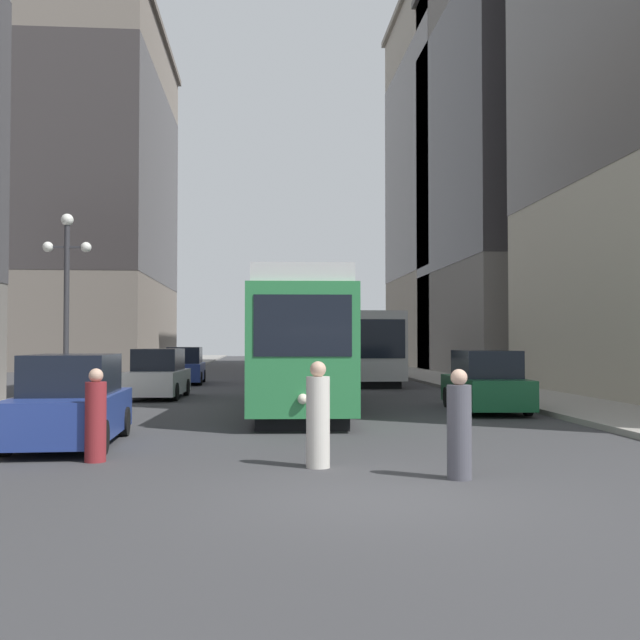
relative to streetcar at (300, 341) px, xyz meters
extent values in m
plane|color=#38383A|center=(0.20, -13.71, -2.10)|extent=(200.00, 200.00, 0.00)
cube|color=gray|center=(-8.08, 26.29, -2.03)|extent=(3.49, 120.00, 0.15)
cube|color=gray|center=(8.49, 26.29, -2.03)|extent=(3.49, 120.00, 0.15)
cube|color=black|center=(0.00, 0.01, -1.93)|extent=(2.75, 12.69, 0.35)
cube|color=#2D8447|center=(0.00, 0.01, -0.20)|extent=(3.19, 13.80, 3.10)
cube|color=black|center=(0.00, 0.01, 0.50)|extent=(3.20, 13.25, 1.08)
cube|color=silver|center=(0.00, 0.01, 1.57)|extent=(2.97, 13.52, 0.44)
cube|color=black|center=(-0.29, -6.81, 0.34)|extent=(2.21, 0.18, 1.40)
sphere|color=#F2EACC|center=(-0.30, -6.88, -1.30)|extent=(0.24, 0.24, 0.24)
cube|color=black|center=(3.75, 14.49, -1.93)|extent=(2.39, 10.86, 0.35)
cube|color=#B7B7BA|center=(3.75, 14.49, -0.20)|extent=(2.80, 11.81, 3.10)
cube|color=black|center=(3.75, 14.49, 0.34)|extent=(2.82, 11.34, 1.30)
cube|color=black|center=(3.86, 8.63, 0.11)|extent=(2.31, 0.13, 1.71)
cylinder|color=black|center=(-5.95, 3.11, -1.78)|extent=(0.21, 0.65, 0.64)
cylinder|color=black|center=(-5.83, 5.78, -1.78)|extent=(0.21, 0.65, 0.64)
cylinder|color=black|center=(-4.25, 3.04, -1.78)|extent=(0.21, 0.65, 0.64)
cylinder|color=black|center=(-4.12, 5.71, -1.78)|extent=(0.21, 0.65, 0.64)
cube|color=silver|center=(-5.04, 4.41, -1.50)|extent=(1.99, 4.39, 0.84)
cube|color=black|center=(-5.03, 4.52, -0.68)|extent=(1.69, 2.44, 0.80)
cylinder|color=black|center=(-5.85, -9.56, -1.78)|extent=(0.20, 0.65, 0.64)
cylinder|color=black|center=(-5.94, -6.83, -1.78)|extent=(0.20, 0.65, 0.64)
cylinder|color=black|center=(-4.14, -9.50, -1.78)|extent=(0.20, 0.65, 0.64)
cylinder|color=black|center=(-4.23, -6.77, -1.78)|extent=(0.20, 0.65, 0.64)
cube|color=navy|center=(-5.04, -8.16, -1.50)|extent=(1.94, 4.46, 0.84)
cube|color=black|center=(-5.04, -8.05, -0.68)|extent=(1.66, 2.47, 0.80)
cylinder|color=black|center=(6.38, -0.25, -1.78)|extent=(0.21, 0.65, 0.64)
cylinder|color=black|center=(6.22, -3.11, -1.78)|extent=(0.21, 0.65, 0.64)
cylinder|color=black|center=(4.67, -0.16, -1.78)|extent=(0.21, 0.65, 0.64)
cylinder|color=black|center=(4.51, -3.02, -1.78)|extent=(0.21, 0.65, 0.64)
cube|color=#14512D|center=(5.44, -1.64, -1.50)|extent=(2.05, 4.71, 0.84)
cube|color=black|center=(5.44, -1.75, -0.68)|extent=(1.72, 2.62, 0.80)
cylinder|color=black|center=(-5.86, 12.46, -1.78)|extent=(0.19, 0.64, 0.64)
cylinder|color=black|center=(-5.92, 15.30, -1.78)|extent=(0.19, 0.64, 0.64)
cylinder|color=black|center=(-4.15, 12.50, -1.78)|extent=(0.19, 0.64, 0.64)
cylinder|color=black|center=(-4.21, 15.34, -1.78)|extent=(0.19, 0.64, 0.64)
cube|color=navy|center=(-5.04, 13.90, -1.50)|extent=(1.90, 4.63, 0.84)
cube|color=black|center=(-5.04, 14.01, -0.68)|extent=(1.64, 2.56, 0.80)
cylinder|color=beige|center=(-0.28, -11.22, -1.35)|extent=(0.39, 0.39, 1.50)
sphere|color=tan|center=(-0.28, -11.22, -0.48)|extent=(0.27, 0.27, 0.27)
cylinder|color=#4C4C56|center=(1.77, -12.42, -1.39)|extent=(0.37, 0.37, 1.42)
sphere|color=tan|center=(1.77, -12.42, -0.56)|extent=(0.25, 0.25, 0.25)
cylinder|color=maroon|center=(-4.08, -10.34, -1.41)|extent=(0.36, 0.36, 1.38)
sphere|color=tan|center=(-4.08, -10.34, -0.61)|extent=(0.25, 0.25, 0.25)
cylinder|color=#333338|center=(-6.94, -1.17, 0.73)|extent=(0.16, 0.16, 5.36)
sphere|color=white|center=(-6.94, -1.17, 3.57)|extent=(0.36, 0.36, 0.36)
sphere|color=white|center=(-7.49, -1.17, 2.76)|extent=(0.31, 0.31, 0.31)
sphere|color=white|center=(-6.39, -1.17, 2.76)|extent=(0.31, 0.31, 0.31)
cube|color=#333338|center=(-6.94, -1.17, 2.76)|extent=(1.10, 0.06, 0.06)
cube|color=slate|center=(-15.58, 40.83, 12.01)|extent=(11.50, 23.75, 28.22)
cube|color=#3D3838|center=(-15.58, 40.83, 13.42)|extent=(11.54, 23.79, 16.93)
cube|color=#685F56|center=(-15.58, 40.83, 26.37)|extent=(12.10, 24.35, 0.50)
cube|color=slate|center=(15.47, 22.63, 11.46)|extent=(10.47, 16.68, 27.11)
cube|color=#383538|center=(15.47, 22.63, 12.81)|extent=(10.51, 16.72, 16.27)
cube|color=#A89E8E|center=(16.98, 36.01, 12.78)|extent=(13.50, 18.11, 29.77)
cube|color=#544F4E|center=(16.98, 36.01, 14.27)|extent=(13.54, 18.15, 17.86)
cube|color=gray|center=(16.98, 36.01, 27.92)|extent=(14.10, 18.71, 0.50)
camera|label=1|loc=(-1.20, -23.57, -0.03)|focal=41.98mm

